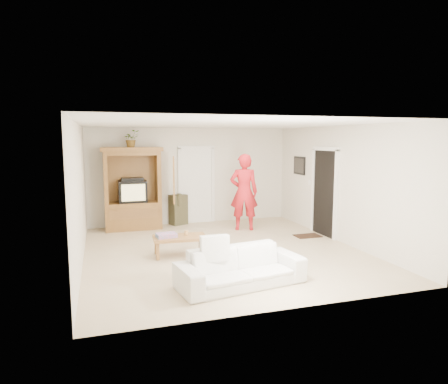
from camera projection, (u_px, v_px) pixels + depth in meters
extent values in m
plane|color=tan|center=(223.00, 251.00, 8.28)|extent=(6.00, 6.00, 0.00)
plane|color=white|center=(223.00, 124.00, 7.93)|extent=(6.00, 6.00, 0.00)
plane|color=silver|center=(191.00, 176.00, 10.94)|extent=(5.50, 0.00, 5.50)
plane|color=silver|center=(290.00, 216.00, 5.27)|extent=(5.50, 0.00, 5.50)
plane|color=silver|center=(80.00, 194.00, 7.29)|extent=(0.00, 6.00, 6.00)
plane|color=silver|center=(340.00, 184.00, 8.92)|extent=(0.00, 6.00, 6.00)
cube|color=brown|center=(133.00, 216.00, 10.27)|extent=(1.40, 0.60, 0.70)
cube|color=brown|center=(106.00, 180.00, 9.95)|extent=(0.10, 0.60, 1.20)
cube|color=brown|center=(158.00, 178.00, 10.33)|extent=(0.10, 0.60, 1.20)
cube|color=brown|center=(131.00, 178.00, 10.40)|extent=(1.40, 0.06, 1.20)
cube|color=brown|center=(131.00, 153.00, 10.06)|extent=(1.40, 0.60, 0.10)
cube|color=brown|center=(131.00, 149.00, 10.04)|extent=(1.52, 0.68, 0.10)
cube|color=brown|center=(174.00, 179.00, 9.99)|extent=(0.16, 0.67, 1.15)
cube|color=black|center=(133.00, 191.00, 10.21)|extent=(0.70, 0.52, 0.55)
cube|color=tan|center=(133.00, 193.00, 9.96)|extent=(0.58, 0.02, 0.42)
cube|color=black|center=(132.00, 179.00, 10.14)|extent=(0.55, 0.35, 0.08)
cube|color=olive|center=(134.00, 214.00, 9.98)|extent=(1.19, 0.03, 0.25)
cube|color=white|center=(196.00, 186.00, 11.00)|extent=(0.85, 0.05, 2.04)
cube|color=black|center=(325.00, 193.00, 9.51)|extent=(0.05, 0.90, 2.04)
cube|color=black|center=(299.00, 166.00, 10.67)|extent=(0.03, 0.60, 0.48)
cube|color=#382316|center=(308.00, 236.00, 9.52)|extent=(0.60, 0.40, 0.02)
imported|color=#4C7238|center=(131.00, 139.00, 9.99)|extent=(0.49, 0.46, 0.43)
imported|color=red|center=(244.00, 192.00, 10.10)|extent=(0.82, 0.66, 1.94)
imported|color=silver|center=(241.00, 267.00, 6.30)|extent=(2.12, 1.10, 0.59)
cube|color=olive|center=(180.00, 238.00, 7.92)|extent=(1.07, 0.63, 0.06)
cube|color=olive|center=(158.00, 252.00, 7.62)|extent=(0.06, 0.06, 0.33)
cube|color=olive|center=(156.00, 246.00, 8.04)|extent=(0.06, 0.06, 0.33)
cube|color=olive|center=(204.00, 249.00, 7.84)|extent=(0.06, 0.06, 0.33)
cube|color=olive|center=(200.00, 243.00, 8.26)|extent=(0.06, 0.06, 0.33)
cube|color=#F75278|center=(166.00, 235.00, 7.83)|extent=(0.41, 0.32, 0.08)
cylinder|color=tan|center=(186.00, 233.00, 7.99)|extent=(0.08, 0.08, 0.10)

